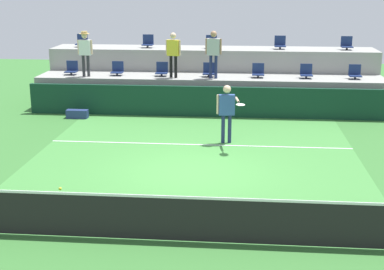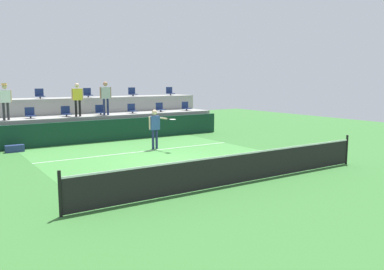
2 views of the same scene
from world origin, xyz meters
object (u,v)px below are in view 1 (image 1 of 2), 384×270
object	(u,v)px
spectator_in_white	(173,51)
equipment_bag	(77,114)
stadium_chair_lower_far_left	(72,69)
stadium_chair_lower_mid_right	(258,72)
stadium_chair_lower_far_right	(355,73)
spectator_in_grey	(213,50)
spectator_with_hat	(85,49)
stadium_chair_lower_mid_left	(162,70)
stadium_chair_lower_left	(117,70)
stadium_chair_lower_center	(209,71)
tennis_player	(227,108)
stadium_chair_upper_left	(148,42)
tennis_ball	(60,189)
stadium_chair_upper_center	(211,43)
stadium_chair_upper_far_right	(347,44)
stadium_chair_upper_far_left	(82,42)
stadium_chair_upper_right	(280,44)
stadium_chair_lower_right	(306,72)

from	to	relation	value
spectator_in_white	equipment_bag	xyz separation A→B (m)	(-3.28, -1.50, -2.10)
stadium_chair_lower_far_left	stadium_chair_lower_mid_right	world-z (taller)	same
stadium_chair_lower_far_right	spectator_in_grey	bearing A→B (deg)	-175.77
spectator_with_hat	stadium_chair_lower_mid_right	bearing A→B (deg)	3.41
stadium_chair_lower_mid_left	stadium_chair_lower_far_right	distance (m)	7.15
stadium_chair_lower_left	stadium_chair_lower_center	bearing A→B (deg)	0.00
tennis_player	equipment_bag	size ratio (longest dim) A/B	2.33
stadium_chair_upper_left	tennis_ball	world-z (taller)	stadium_chair_upper_left
tennis_player	tennis_ball	size ratio (longest dim) A/B	25.99
stadium_chair_lower_mid_right	equipment_bag	world-z (taller)	stadium_chair_lower_mid_right
stadium_chair_lower_far_right	equipment_bag	size ratio (longest dim) A/B	0.68
stadium_chair_upper_center	tennis_ball	size ratio (longest dim) A/B	7.65
stadium_chair_upper_far_right	stadium_chair_lower_mid_left	bearing A→B (deg)	-165.78
stadium_chair_upper_far_left	stadium_chair_lower_far_left	bearing A→B (deg)	-87.86
stadium_chair_upper_right	tennis_player	xyz separation A→B (m)	(-1.89, -6.37, -1.22)
stadium_chair_upper_far_left	stadium_chair_upper_center	world-z (taller)	same
stadium_chair_upper_far_left	spectator_in_white	xyz separation A→B (m)	(4.05, -2.18, -0.07)
stadium_chair_lower_far_left	tennis_ball	distance (m)	10.79
stadium_chair_upper_left	spectator_in_white	size ratio (longest dim) A/B	0.31
stadium_chair_upper_center	spectator_with_hat	size ratio (longest dim) A/B	0.31
stadium_chair_lower_far_left	stadium_chair_lower_far_right	distance (m)	10.64
stadium_chair_upper_left	stadium_chair_upper_far_right	xyz separation A→B (m)	(7.93, 0.00, 0.00)
stadium_chair_lower_left	stadium_chair_lower_mid_left	size ratio (longest dim) A/B	1.00
stadium_chair_lower_far_left	stadium_chair_lower_mid_left	bearing A→B (deg)	0.00
stadium_chair_lower_right	stadium_chair_upper_left	xyz separation A→B (m)	(-6.21, 1.80, 0.85)
stadium_chair_upper_center	tennis_ball	bearing A→B (deg)	-101.03
stadium_chair_lower_right	stadium_chair_upper_right	bearing A→B (deg)	116.23
spectator_with_hat	spectator_in_white	bearing A→B (deg)	-0.00
stadium_chair_lower_far_left	stadium_chair_lower_right	world-z (taller)	same
stadium_chair_lower_mid_left	stadium_chair_upper_center	xyz separation A→B (m)	(1.76, 1.80, 0.85)
stadium_chair_upper_far_left	equipment_bag	distance (m)	4.34
stadium_chair_lower_far_right	stadium_chair_upper_left	size ratio (longest dim) A/B	1.00
stadium_chair_lower_right	stadium_chair_upper_left	distance (m)	6.52
stadium_chair_lower_mid_left	stadium_chair_lower_center	world-z (taller)	same
stadium_chair_lower_mid_left	stadium_chair_lower_far_left	bearing A→B (deg)	180.00
tennis_player	stadium_chair_lower_far_left	bearing A→B (deg)	143.16
stadium_chair_upper_center	spectator_in_grey	world-z (taller)	spectator_in_grey
stadium_chair_lower_left	stadium_chair_lower_far_right	bearing A→B (deg)	0.00
tennis_ball	stadium_chair_upper_far_right	bearing A→B (deg)	57.61
stadium_chair_lower_right	tennis_ball	world-z (taller)	stadium_chair_lower_right
stadium_chair_lower_right	spectator_in_grey	world-z (taller)	spectator_in_grey
stadium_chair_upper_far_left	spectator_with_hat	size ratio (longest dim) A/B	0.31
stadium_chair_upper_right	tennis_ball	size ratio (longest dim) A/B	7.65
tennis_player	spectator_in_white	size ratio (longest dim) A/B	1.07
stadium_chair_lower_far_right	spectator_with_hat	distance (m)	10.01
stadium_chair_upper_far_left	stadium_chair_upper_right	world-z (taller)	same
equipment_bag	stadium_chair_upper_far_right	bearing A→B (deg)	20.44
stadium_chair_lower_mid_left	stadium_chair_upper_far_left	bearing A→B (deg)	153.18
equipment_bag	stadium_chair_upper_center	bearing A→B (deg)	39.02
tennis_player	spectator_in_grey	xyz separation A→B (m)	(-0.65, 4.19, 1.21)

